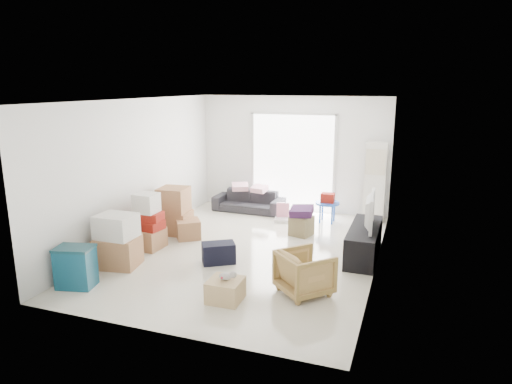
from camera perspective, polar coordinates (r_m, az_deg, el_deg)
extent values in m
cube|color=beige|center=(8.42, -0.91, -8.11)|extent=(4.50, 6.00, 0.24)
cube|color=white|center=(7.83, -0.99, 12.33)|extent=(4.50, 6.00, 0.24)
cube|color=white|center=(10.93, 4.79, 4.84)|extent=(4.50, 0.24, 2.70)
cube|color=white|center=(5.28, -12.88, -4.74)|extent=(4.50, 0.24, 2.70)
cube|color=white|center=(9.09, -15.11, 2.68)|extent=(0.24, 6.00, 2.70)
cube|color=white|center=(7.52, 16.23, 0.46)|extent=(0.24, 6.00, 2.70)
cube|color=white|center=(10.83, 4.58, 3.69)|extent=(2.00, 0.01, 2.30)
cube|color=silver|center=(11.11, -0.43, 3.98)|extent=(0.06, 0.04, 2.30)
cube|color=silver|center=(10.61, 9.79, 3.34)|extent=(0.06, 0.04, 2.30)
cube|color=silver|center=(10.69, 4.68, 9.77)|extent=(2.10, 0.04, 0.06)
cube|color=silver|center=(10.23, 14.66, 1.16)|extent=(0.45, 0.30, 1.75)
cube|color=black|center=(8.24, 13.35, -6.06)|extent=(0.49, 1.63, 0.54)
imported|color=black|center=(8.14, 13.48, -3.81)|extent=(0.65, 1.05, 0.13)
imported|color=#2C2B31|center=(10.82, -0.90, -0.73)|extent=(1.68, 0.52, 0.65)
cube|color=#F6B3C5|center=(10.83, -2.01, 1.37)|extent=(0.45, 0.41, 0.11)
cube|color=#F6B3C5|center=(10.62, 0.43, 1.11)|extent=(0.36, 0.32, 0.11)
imported|color=tan|center=(6.67, 6.11, -9.75)|extent=(0.93, 0.93, 0.70)
cube|color=navy|center=(7.42, -21.50, -9.90)|extent=(0.59, 0.47, 0.29)
cube|color=navy|center=(7.32, -21.70, -7.78)|extent=(0.59, 0.47, 0.29)
cube|color=#0C333D|center=(7.26, -21.81, -6.55)|extent=(0.62, 0.49, 0.04)
cube|color=#A9784C|center=(7.96, -16.87, -7.15)|extent=(0.75, 0.66, 0.50)
cube|color=white|center=(7.82, -17.08, -4.10)|extent=(0.61, 0.50, 0.39)
cube|color=#A9784C|center=(8.68, -13.30, -5.66)|extent=(0.53, 0.53, 0.37)
cube|color=#AC2515|center=(8.60, -13.39, -3.97)|extent=(0.60, 0.45, 0.17)
cube|color=#AC2515|center=(8.56, -13.45, -2.97)|extent=(0.56, 0.40, 0.15)
cube|color=white|center=(8.49, -13.54, -1.35)|extent=(0.39, 0.37, 0.35)
cube|color=#A9784C|center=(9.40, -10.13, -3.74)|extent=(0.66, 0.56, 0.46)
cube|color=#A9784C|center=(9.28, -10.25, -0.94)|extent=(0.59, 0.59, 0.49)
cube|color=#A9784C|center=(9.07, -8.47, -4.60)|extent=(0.62, 0.62, 0.37)
cube|color=black|center=(7.81, -4.70, -7.60)|extent=(0.63, 0.57, 0.35)
cube|color=olive|center=(9.19, 5.69, -4.21)|extent=(0.48, 0.48, 0.39)
cube|color=#451F4F|center=(9.12, 5.72, -2.61)|extent=(0.46, 0.46, 0.14)
cylinder|color=blue|center=(10.05, 8.92, -1.38)|extent=(0.53, 0.53, 0.04)
cylinder|color=blue|center=(10.21, 9.74, -2.49)|extent=(0.04, 0.04, 0.41)
cylinder|color=blue|center=(10.25, 8.29, -2.37)|extent=(0.04, 0.04, 0.41)
cylinder|color=blue|center=(10.00, 7.99, -2.75)|extent=(0.04, 0.04, 0.41)
cylinder|color=blue|center=(9.96, 9.48, -2.88)|extent=(0.04, 0.04, 0.41)
cube|color=#AC2515|center=(10.02, 8.95, -0.71)|extent=(0.28, 0.22, 0.20)
cube|color=silver|center=(10.08, 3.19, -3.52)|extent=(0.35, 0.32, 0.08)
cube|color=pink|center=(10.13, 3.39, -2.25)|extent=(0.28, 0.10, 0.33)
cube|color=tan|center=(6.53, -3.84, -12.13)|extent=(0.47, 0.47, 0.31)
ellipsoid|color=#B2ADA8|center=(6.44, -3.87, -10.49)|extent=(0.19, 0.13, 0.10)
cube|color=red|center=(6.44, -3.87, -10.46)|extent=(0.16, 0.15, 0.03)
sphere|color=#B2ADA8|center=(6.42, -2.86, -10.31)|extent=(0.10, 0.10, 0.10)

